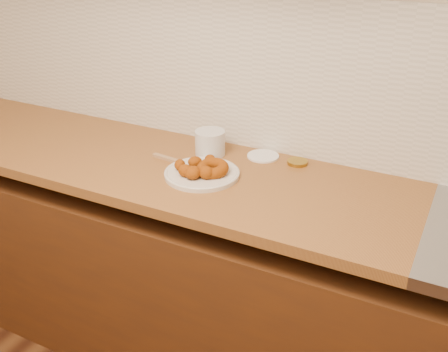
{
  "coord_description": "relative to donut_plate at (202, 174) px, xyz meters",
  "views": [
    {
      "loc": [
        0.58,
        0.18,
        1.74
      ],
      "look_at": [
        -0.17,
        1.64,
        0.93
      ],
      "focal_mm": 42.0,
      "sensor_mm": 36.0,
      "label": 1
    }
  ],
  "objects": [
    {
      "name": "backsplash",
      "position": [
        0.27,
        0.33,
        0.29
      ],
      "size": [
        3.6,
        0.02,
        0.6
      ],
      "primitive_type": "cube",
      "color": "silver",
      "rests_on": "wall_back"
    },
    {
      "name": "brass_jar_lid",
      "position": [
        0.27,
        0.25,
        -0.0
      ],
      "size": [
        0.09,
        0.09,
        0.01
      ],
      "primitive_type": "cylinder",
      "rotation": [
        0.0,
        0.0,
        -0.2
      ],
      "color": "olive",
      "rests_on": "butcher_block"
    },
    {
      "name": "wooden_utensil",
      "position": [
        -0.18,
        0.06,
        -0.0
      ],
      "size": [
        0.16,
        0.04,
        0.01
      ],
      "primitive_type": "cube",
      "rotation": [
        0.0,
        0.0,
        -0.13
      ],
      "color": "#A17A51",
      "rests_on": "butcher_block"
    },
    {
      "name": "wall_back",
      "position": [
        0.27,
        0.34,
        0.44
      ],
      "size": [
        4.0,
        0.02,
        2.7
      ],
      "primitive_type": "cube",
      "color": "#C8B596",
      "rests_on": "ground"
    },
    {
      "name": "donut_plate",
      "position": [
        0.0,
        0.0,
        0.0
      ],
      "size": [
        0.27,
        0.27,
        0.02
      ],
      "primitive_type": "cylinder",
      "color": "beige",
      "rests_on": "butcher_block"
    },
    {
      "name": "tub_lid",
      "position": [
        0.13,
        0.25,
        -0.0
      ],
      "size": [
        0.14,
        0.14,
        0.01
      ],
      "primitive_type": "cylinder",
      "rotation": [
        0.0,
        0.0,
        -0.1
      ],
      "color": "white",
      "rests_on": "butcher_block"
    },
    {
      "name": "butcher_block",
      "position": [
        -0.38,
        0.03,
        -0.03
      ],
      "size": [
        2.3,
        0.62,
        0.04
      ],
      "primitive_type": "cube",
      "color": "olive",
      "rests_on": "base_cabinet"
    },
    {
      "name": "fried_dough_chunks",
      "position": [
        -0.02,
        -0.02,
        0.03
      ],
      "size": [
        0.18,
        0.2,
        0.05
      ],
      "color": "#933D09",
      "rests_on": "donut_plate"
    },
    {
      "name": "base_cabinet",
      "position": [
        0.27,
        0.03,
        -0.52
      ],
      "size": [
        3.6,
        0.6,
        0.77
      ],
      "primitive_type": "cube",
      "color": "#4E270E",
      "rests_on": "floor"
    },
    {
      "name": "plastic_tub",
      "position": [
        -0.06,
        0.18,
        0.04
      ],
      "size": [
        0.12,
        0.12,
        0.1
      ],
      "primitive_type": "cylinder",
      "rotation": [
        0.0,
        0.0,
        0.01
      ],
      "color": "silver",
      "rests_on": "butcher_block"
    },
    {
      "name": "ring_donut",
      "position": [
        0.04,
        0.01,
        0.03
      ],
      "size": [
        0.13,
        0.14,
        0.05
      ],
      "primitive_type": "torus",
      "rotation": [
        0.1,
        0.0,
        0.15
      ],
      "color": "#933D09",
      "rests_on": "donut_plate"
    }
  ]
}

